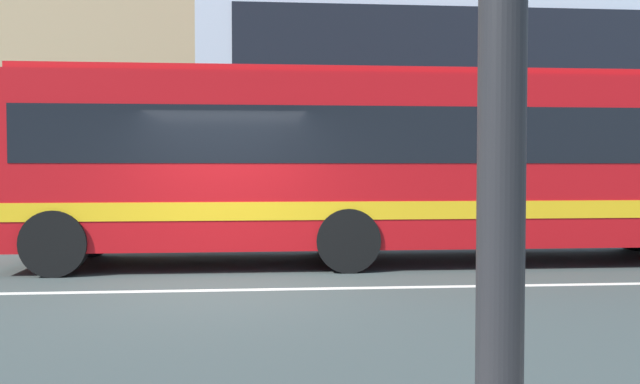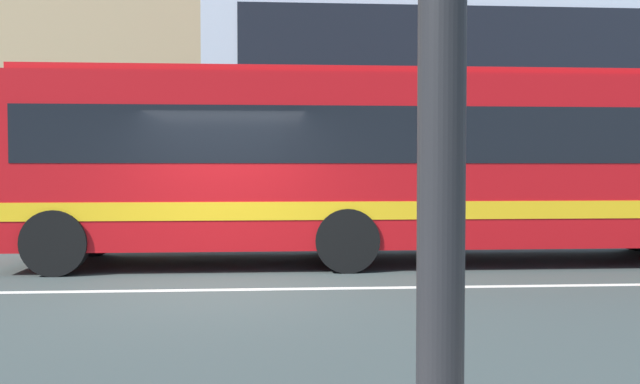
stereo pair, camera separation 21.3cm
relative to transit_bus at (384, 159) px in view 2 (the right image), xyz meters
name	(u,v)px [view 2 (the right image)]	position (x,y,z in m)	size (l,w,h in m)	color
ground_plane	(217,290)	(-2.67, -2.57, -1.78)	(160.00, 160.00, 0.00)	#394341
lane_centre_line	(217,290)	(-2.67, -2.57, -1.78)	(60.00, 0.16, 0.01)	silver
apartment_block_right	(566,86)	(8.94, 13.09, 2.84)	(25.74, 10.50, 9.25)	silver
transit_bus	(384,159)	(0.00, 0.00, 0.00)	(12.46, 2.66, 3.23)	red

